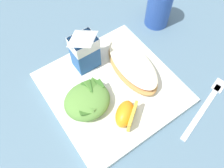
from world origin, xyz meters
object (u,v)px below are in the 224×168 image
at_px(drinking_blue_cup, 159,8).
at_px(milk_carton, 84,48).
at_px(cheesy_pizza_bread, 132,66).
at_px(green_salad_pile, 87,100).
at_px(white_plate, 112,88).
at_px(orange_wedge_front, 126,114).
at_px(metal_fork, 207,103).

bearing_deg(drinking_blue_cup, milk_carton, -174.64).
relative_size(cheesy_pizza_bread, milk_carton, 1.60).
bearing_deg(green_salad_pile, cheesy_pizza_bread, 7.42).
xyz_separation_m(cheesy_pizza_bread, green_salad_pile, (-0.13, -0.02, 0.00)).
distance_m(green_salad_pile, milk_carton, 0.12).
distance_m(white_plate, green_salad_pile, 0.08).
height_order(orange_wedge_front, drinking_blue_cup, drinking_blue_cup).
height_order(white_plate, metal_fork, white_plate).
xyz_separation_m(white_plate, drinking_blue_cup, (0.23, 0.11, 0.04)).
bearing_deg(metal_fork, orange_wedge_front, 157.48).
xyz_separation_m(cheesy_pizza_bread, orange_wedge_front, (-0.09, -0.09, 0.00)).
xyz_separation_m(green_salad_pile, metal_fork, (0.22, -0.14, -0.03)).
xyz_separation_m(milk_carton, orange_wedge_front, (-0.01, -0.17, -0.04)).
xyz_separation_m(white_plate, green_salad_pile, (-0.07, -0.01, 0.03)).
relative_size(cheesy_pizza_bread, orange_wedge_front, 2.52).
xyz_separation_m(metal_fork, drinking_blue_cup, (0.07, 0.26, 0.05)).
bearing_deg(cheesy_pizza_bread, metal_fork, -60.33).
distance_m(orange_wedge_front, drinking_blue_cup, 0.31).
bearing_deg(drinking_blue_cup, green_salad_pile, -158.52).
relative_size(green_salad_pile, orange_wedge_front, 1.43).
xyz_separation_m(cheesy_pizza_bread, milk_carton, (-0.08, 0.08, 0.04)).
height_order(cheesy_pizza_bread, milk_carton, milk_carton).
bearing_deg(milk_carton, white_plate, -80.62).
distance_m(orange_wedge_front, metal_fork, 0.19).
relative_size(cheesy_pizza_bread, green_salad_pile, 1.76).
relative_size(green_salad_pile, metal_fork, 0.54).
bearing_deg(green_salad_pile, milk_carton, 59.68).
height_order(white_plate, cheesy_pizza_bread, cheesy_pizza_bread).
bearing_deg(drinking_blue_cup, metal_fork, -105.63).
bearing_deg(orange_wedge_front, metal_fork, -22.52).
height_order(white_plate, milk_carton, milk_carton).
distance_m(milk_carton, drinking_blue_cup, 0.25).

